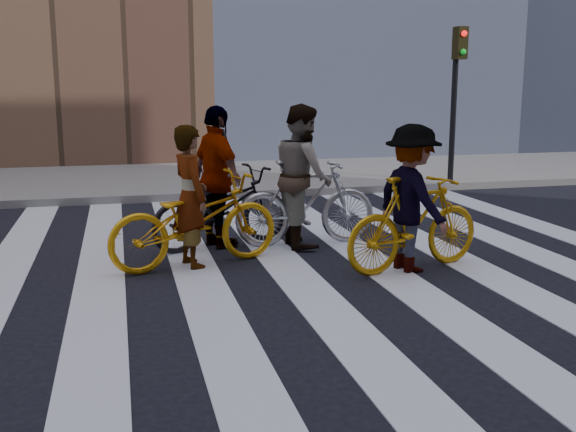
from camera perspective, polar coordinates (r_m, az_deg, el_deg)
name	(u,v)px	position (r m, az deg, el deg)	size (l,w,h in m)	color
ground	(331,265)	(8.32, 3.69, -4.18)	(100.00, 100.00, 0.00)	black
sidewalk_far	(231,177)	(15.48, -4.81, 3.27)	(100.00, 5.00, 0.15)	gray
zebra_crosswalk	(331,265)	(8.32, 3.69, -4.14)	(8.25, 10.00, 0.01)	silver
traffic_signal	(457,79)	(14.67, 14.09, 11.18)	(0.22, 0.42, 3.33)	black
bike_yellow_left	(195,221)	(8.22, -7.87, -0.38)	(0.75, 2.16, 1.14)	orange
bike_silver_mid	(306,203)	(9.22, 1.54, 1.15)	(0.56, 1.98, 1.19)	#B4B6BF
bike_yellow_right	(415,223)	(8.11, 10.67, -0.60)	(0.54, 1.90, 1.14)	#CA8B0B
bike_dark_rear	(222,208)	(9.17, -5.64, 0.72)	(0.72, 2.07, 1.09)	black
rider_left	(190,197)	(8.16, -8.27, 1.62)	(0.63, 0.41, 1.72)	slate
rider_mid	(303,176)	(9.15, 1.25, 3.44)	(0.94, 0.73, 1.94)	slate
rider_right	(412,199)	(8.04, 10.42, 1.47)	(1.12, 0.65, 1.74)	slate
rider_rear	(217,177)	(9.10, -6.00, 3.27)	(1.12, 0.47, 1.91)	slate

